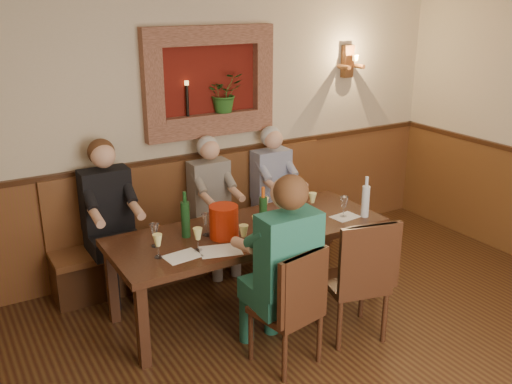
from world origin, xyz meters
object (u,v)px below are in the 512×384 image
Objects in this scene: chair_near_left at (287,329)px; wine_bottle_green_b at (185,218)px; water_bottle at (365,200)px; person_chair_front at (281,284)px; person_bench_right at (275,203)px; chair_near_right at (353,301)px; wine_bottle_green_a at (263,212)px; spittoon_bucket at (224,222)px; dining_table at (249,236)px; bench at (203,236)px; person_bench_mid at (214,216)px; person_bench_left at (112,233)px.

chair_near_left is 1.22m from wine_bottle_green_b.
water_bottle is (1.21, 0.58, 0.62)m from chair_near_left.
water_bottle is (1.22, 0.49, 0.28)m from person_chair_front.
chair_near_right is at bearing -100.49° from person_bench_right.
wine_bottle_green_a is at bearing 131.63° from chair_near_right.
wine_bottle_green_a reaches higher than chair_near_left.
dining_table is at bearing 10.63° from spittoon_bucket.
bench is at bearing 172.62° from person_bench_right.
wine_bottle_green_a reaches higher than spittoon_bucket.
chair_near_left is at bearing -101.16° from dining_table.
person_chair_front reaches higher than wine_bottle_green_a.
chair_near_left is 2.55× the size of water_bottle.
wine_bottle_green_a reaches higher than dining_table.
person_bench_right is 3.63× the size of water_bottle.
dining_table is at bearing 134.45° from chair_near_right.
person_chair_front is 0.78m from spittoon_bucket.
chair_near_left is 1.04m from wine_bottle_green_a.
spittoon_bucket is at bearing -169.37° from dining_table.
wine_bottle_green_a reaches higher than water_bottle.
bench reaches higher than chair_near_left.
wine_bottle_green_a is at bearing 167.35° from water_bottle.
wine_bottle_green_b is (-0.61, -0.72, 0.35)m from person_bench_mid.
person_bench_mid is at bearing 49.81° from wine_bottle_green_b.
dining_table is at bearing -12.17° from wine_bottle_green_b.
water_bottle reaches higher than chair_near_right.
spittoon_bucket is at bearing 97.33° from person_chair_front.
person_chair_front is at bearing 81.59° from chair_near_left.
person_bench_right is 3.61× the size of wine_bottle_green_a.
wine_bottle_green_b reaches higher than wine_bottle_green_a.
bench is 1.75m from person_chair_front.
wine_bottle_green_b is at bearing 151.10° from chair_near_right.
wine_bottle_green_b is at bearing 148.25° from spittoon_bucket.
chair_near_right is at bearing -48.82° from person_bench_left.
chair_near_right is (0.50, -0.82, -0.37)m from dining_table.
bench is 2.00× the size of person_chair_front.
bench is 0.27m from person_bench_mid.
chair_near_right is 0.75m from person_chair_front.
person_bench_mid is 1.64m from person_chair_front.
wine_bottle_green_a is 1.01× the size of water_bottle.
chair_near_right is 1.71m from person_bench_right.
chair_near_left is 1.48m from water_bottle.
person_bench_left is 1.76m from person_bench_right.
person_chair_front is (-0.67, 0.05, 0.32)m from chair_near_right.
wine_bottle_green_a is (-0.71, -0.92, 0.34)m from person_bench_right.
bench is at bearing 74.91° from spittoon_bucket.
chair_near_left is 0.70× the size of person_bench_right.
person_bench_left is at bearing 104.02° from chair_near_left.
person_bench_mid is 1.01m from spittoon_bucket.
dining_table is 1.17m from person_bench_right.
person_bench_right is at bearing 46.25° from dining_table.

